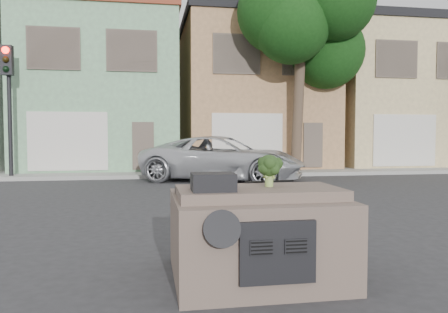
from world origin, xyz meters
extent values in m
plane|color=#303033|center=(0.00, 0.00, 0.00)|extent=(120.00, 120.00, 0.00)
cube|color=gray|center=(0.00, 10.50, 0.07)|extent=(40.00, 3.00, 0.15)
cube|color=#7BAC81|center=(-3.50, 14.50, 3.77)|extent=(7.20, 8.20, 7.55)
cube|color=#AD7F55|center=(4.00, 14.50, 3.77)|extent=(7.20, 8.20, 7.55)
cube|color=#D1B882|center=(11.50, 14.50, 3.77)|extent=(7.20, 8.20, 7.55)
imported|color=silver|center=(1.43, 7.81, 0.00)|extent=(6.62, 5.00, 1.67)
cube|color=black|center=(-6.50, 9.50, 2.55)|extent=(0.40, 0.40, 5.10)
cube|color=#12370F|center=(5.00, 9.80, 4.25)|extent=(4.40, 4.00, 8.50)
cube|color=brown|center=(0.00, -3.00, 0.56)|extent=(2.00, 1.80, 1.12)
cube|color=black|center=(-0.58, -3.35, 1.22)|extent=(0.48, 0.38, 0.20)
cube|color=black|center=(0.28, -2.62, 1.13)|extent=(0.69, 0.15, 0.02)
cube|color=black|center=(0.15, -3.06, 1.32)|extent=(0.39, 0.39, 0.40)
camera|label=1|loc=(-1.28, -8.15, 1.76)|focal=35.00mm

